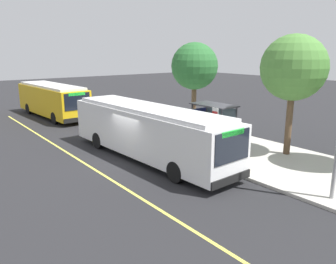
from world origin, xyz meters
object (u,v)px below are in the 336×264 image
at_px(transit_bus_main, 148,130).
at_px(route_sign_post, 215,125).
at_px(waiting_bench, 212,135).
at_px(transit_bus_second, 52,99).
at_px(pedestrian_commuter, 218,137).

distance_m(transit_bus_main, route_sign_post, 3.68).
distance_m(transit_bus_main, waiting_bench, 5.05).
xyz_separation_m(transit_bus_second, pedestrian_commuter, (17.33, 3.46, -0.50)).
xyz_separation_m(waiting_bench, route_sign_post, (2.41, -2.24, 1.32)).
bearing_deg(transit_bus_main, waiting_bench, 89.31).
bearing_deg(waiting_bench, pedestrian_commuter, -37.96).
bearing_deg(pedestrian_commuter, transit_bus_second, -168.70).
height_order(waiting_bench, pedestrian_commuter, pedestrian_commuter).
relative_size(transit_bus_main, waiting_bench, 7.52).
height_order(route_sign_post, pedestrian_commuter, route_sign_post).
xyz_separation_m(transit_bus_main, pedestrian_commuter, (1.97, 3.46, -0.50)).
distance_m(waiting_bench, route_sign_post, 3.55).
xyz_separation_m(transit_bus_main, route_sign_post, (2.47, 2.71, 0.34)).
bearing_deg(waiting_bench, route_sign_post, -42.96).
relative_size(waiting_bench, pedestrian_commuter, 0.95).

